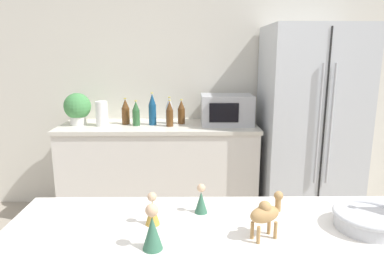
# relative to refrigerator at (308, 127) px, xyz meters

# --- Properties ---
(wall_back) EXTENTS (8.00, 0.06, 2.55)m
(wall_back) POSITION_rel_refrigerator_xyz_m (-0.88, 0.40, 0.36)
(wall_back) COLOR silver
(wall_back) RESTS_ON ground_plane
(back_counter) EXTENTS (1.86, 0.63, 0.92)m
(back_counter) POSITION_rel_refrigerator_xyz_m (-1.40, 0.07, -0.45)
(back_counter) COLOR silver
(back_counter) RESTS_ON ground_plane
(refrigerator) EXTENTS (0.85, 0.74, 1.82)m
(refrigerator) POSITION_rel_refrigerator_xyz_m (0.00, 0.00, 0.00)
(refrigerator) COLOR silver
(refrigerator) RESTS_ON ground_plane
(potted_plant) EXTENTS (0.25, 0.25, 0.30)m
(potted_plant) POSITION_rel_refrigerator_xyz_m (-2.16, 0.08, 0.17)
(potted_plant) COLOR silver
(potted_plant) RESTS_ON back_counter
(paper_towel_roll) EXTENTS (0.11, 0.11, 0.23)m
(paper_towel_roll) POSITION_rel_refrigerator_xyz_m (-1.93, 0.03, 0.12)
(paper_towel_roll) COLOR white
(paper_towel_roll) RESTS_ON back_counter
(microwave) EXTENTS (0.48, 0.37, 0.28)m
(microwave) POSITION_rel_refrigerator_xyz_m (-0.76, 0.09, 0.15)
(microwave) COLOR #B2B5BA
(microwave) RESTS_ON back_counter
(back_bottle_0) EXTENTS (0.06, 0.06, 0.25)m
(back_bottle_0) POSITION_rel_refrigerator_xyz_m (-1.29, -0.00, 0.12)
(back_bottle_0) COLOR brown
(back_bottle_0) RESTS_ON back_counter
(back_bottle_1) EXTENTS (0.07, 0.07, 0.31)m
(back_bottle_1) POSITION_rel_refrigerator_xyz_m (-1.46, 0.07, 0.15)
(back_bottle_1) COLOR navy
(back_bottle_1) RESTS_ON back_counter
(back_bottle_2) EXTENTS (0.07, 0.07, 0.24)m
(back_bottle_2) POSITION_rel_refrigerator_xyz_m (-1.19, 0.12, 0.12)
(back_bottle_2) COLOR brown
(back_bottle_2) RESTS_ON back_counter
(back_bottle_3) EXTENTS (0.07, 0.07, 0.26)m
(back_bottle_3) POSITION_rel_refrigerator_xyz_m (-1.30, 0.12, 0.13)
(back_bottle_3) COLOR #B2B7BC
(back_bottle_3) RESTS_ON back_counter
(back_bottle_4) EXTENTS (0.07, 0.07, 0.25)m
(back_bottle_4) POSITION_rel_refrigerator_xyz_m (-1.72, 0.10, 0.13)
(back_bottle_4) COLOR brown
(back_bottle_4) RESTS_ON back_counter
(back_bottle_5) EXTENTS (0.07, 0.07, 0.24)m
(back_bottle_5) POSITION_rel_refrigerator_xyz_m (-1.61, 0.04, 0.12)
(back_bottle_5) COLOR #2D6033
(back_bottle_5) RESTS_ON back_counter
(fruit_bowl) EXTENTS (0.24, 0.24, 0.06)m
(fruit_bowl) POSITION_rel_refrigerator_xyz_m (-0.49, -2.00, 0.09)
(fruit_bowl) COLOR #B7BABF
(fruit_bowl) RESTS_ON bar_counter
(camel_figurine) EXTENTS (0.13, 0.10, 0.16)m
(camel_figurine) POSITION_rel_refrigerator_xyz_m (-0.86, -2.06, 0.15)
(camel_figurine) COLOR #A87F4C
(camel_figurine) RESTS_ON bar_counter
(wise_man_figurine_blue) EXTENTS (0.05, 0.05, 0.12)m
(wise_man_figurine_blue) POSITION_rel_refrigerator_xyz_m (-1.07, -1.87, 0.11)
(wise_man_figurine_blue) COLOR #33664C
(wise_man_figurine_blue) RESTS_ON bar_counter
(wise_man_figurine_crimson) EXTENTS (0.07, 0.07, 0.15)m
(wise_man_figurine_crimson) POSITION_rel_refrigerator_xyz_m (-1.23, -2.12, 0.12)
(wise_man_figurine_crimson) COLOR #33664C
(wise_man_figurine_crimson) RESTS_ON bar_counter
(wise_man_figurine_purple) EXTENTS (0.05, 0.05, 0.12)m
(wise_man_figurine_purple) POSITION_rel_refrigerator_xyz_m (-1.25, -1.96, 0.11)
(wise_man_figurine_purple) COLOR #B28933
(wise_man_figurine_purple) RESTS_ON bar_counter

